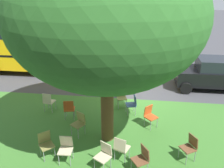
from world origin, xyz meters
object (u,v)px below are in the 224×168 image
at_px(chair_0, 133,103).
at_px(chair_7, 66,147).
at_px(chair_10, 48,101).
at_px(school_bus, 61,45).
at_px(street_tree, 106,18).
at_px(chair_8, 150,115).
at_px(parked_car, 213,74).
at_px(chair_4, 142,158).
at_px(chair_5, 122,96).
at_px(chair_11, 104,154).
at_px(chair_2, 79,122).
at_px(chair_6, 121,147).
at_px(chair_9, 69,108).
at_px(chair_3, 190,146).
at_px(chair_1, 46,143).

distance_m(chair_0, chair_7, 3.72).
relative_size(chair_10, school_bus, 0.08).
distance_m(street_tree, chair_7, 4.14).
bearing_deg(chair_8, parked_car, -129.30).
distance_m(chair_4, chair_5, 4.10).
bearing_deg(school_bus, chair_11, 115.77).
xyz_separation_m(chair_2, chair_11, (-1.18, 1.63, 0.00)).
relative_size(chair_0, chair_4, 1.00).
distance_m(chair_0, chair_2, 2.55).
bearing_deg(chair_10, chair_6, 141.42).
bearing_deg(chair_9, chair_2, 124.83).
distance_m(chair_5, chair_9, 2.45).
height_order(chair_2, chair_11, same).
relative_size(chair_2, school_bus, 0.08).
distance_m(street_tree, chair_0, 4.27).
bearing_deg(chair_9, chair_7, 104.26).
distance_m(chair_2, parked_car, 7.68).
xyz_separation_m(chair_0, school_bus, (4.52, -4.57, 1.24)).
xyz_separation_m(chair_10, school_bus, (0.91, -4.82, 1.24)).
xyz_separation_m(street_tree, chair_0, (-0.81, -1.85, -3.76)).
height_order(street_tree, parked_car, street_tree).
distance_m(chair_0, chair_5, 0.81).
distance_m(chair_4, chair_9, 3.94).
bearing_deg(parked_car, chair_9, 30.96).
height_order(chair_3, chair_9, same).
distance_m(chair_10, chair_11, 4.26).
xyz_separation_m(chair_0, chair_3, (-1.92, 2.63, 0.00)).
height_order(chair_5, parked_car, parked_car).
relative_size(chair_1, chair_8, 1.00).
height_order(chair_10, chair_11, same).
distance_m(chair_0, school_bus, 6.55).
bearing_deg(chair_9, chair_0, -163.18).
xyz_separation_m(chair_0, chair_5, (0.52, -0.62, 0.00)).
relative_size(street_tree, chair_6, 7.33).
relative_size(chair_3, parked_car, 0.24).
xyz_separation_m(chair_1, chair_2, (-0.75, -1.32, 0.00)).
xyz_separation_m(chair_1, chair_10, (0.98, -2.79, 0.00)).
relative_size(chair_8, parked_car, 0.24).
xyz_separation_m(chair_4, chair_6, (0.64, -0.40, 0.00)).
relative_size(chair_0, chair_2, 1.00).
bearing_deg(chair_4, street_tree, -50.76).
bearing_deg(chair_1, chair_3, -174.84).
bearing_deg(chair_7, chair_8, -138.83).
distance_m(chair_2, chair_9, 1.16).
height_order(chair_4, chair_7, same).
relative_size(street_tree, chair_0, 7.33).
distance_m(chair_4, chair_6, 0.76).
xyz_separation_m(street_tree, chair_3, (-2.73, 0.78, -3.76)).
height_order(chair_6, parked_car, parked_car).
height_order(chair_6, chair_9, same).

